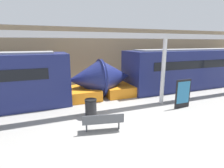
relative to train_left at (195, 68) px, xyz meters
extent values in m
plane|color=gray|center=(-8.66, -5.13, -1.52)|extent=(60.00, 60.00, 0.00)
cube|color=#9E8460|center=(-8.66, 3.93, 0.98)|extent=(56.00, 0.20, 5.00)
cube|color=navy|center=(1.08, 0.00, 0.03)|extent=(14.85, 2.90, 3.10)
cone|color=navy|center=(-7.50, 0.00, -0.21)|extent=(2.32, 2.63, 2.63)
cube|color=orange|center=(-7.28, 0.00, -1.17)|extent=(2.09, 2.46, 0.70)
cube|color=black|center=(1.08, -1.46, 0.57)|extent=(12.62, 0.03, 0.60)
cube|color=gray|center=(1.08, 0.00, 1.63)|extent=(13.37, 1.74, 0.10)
cone|color=navy|center=(-9.65, 0.00, -0.21)|extent=(2.32, 2.63, 2.63)
cube|color=orange|center=(-9.87, 0.00, -1.17)|extent=(2.09, 2.46, 0.70)
cube|color=#4C4F54|center=(-10.03, -4.81, -1.09)|extent=(1.81, 0.78, 0.04)
cube|color=#4C4F54|center=(-10.07, -5.01, -0.89)|extent=(1.73, 0.39, 0.36)
cylinder|color=#4C4F54|center=(-10.72, -4.67, -1.32)|extent=(0.07, 0.07, 0.41)
cylinder|color=#4C4F54|center=(-9.34, -4.96, -1.32)|extent=(0.07, 0.07, 0.41)
cylinder|color=black|center=(-10.14, -3.22, -1.08)|extent=(0.58, 0.58, 0.88)
cylinder|color=black|center=(-10.14, -3.22, -0.61)|extent=(0.61, 0.61, 0.06)
cube|color=black|center=(-4.86, -3.90, -0.68)|extent=(1.03, 0.06, 1.69)
cube|color=teal|center=(-4.86, -3.94, -0.59)|extent=(0.87, 0.01, 1.29)
cylinder|color=silver|center=(-5.45, -2.75, 0.45)|extent=(0.24, 0.24, 3.94)
cube|color=#B7B7BC|center=(-5.45, -2.75, 2.55)|extent=(28.00, 0.60, 0.28)
camera|label=1|loc=(-12.19, -11.39, 2.21)|focal=28.00mm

